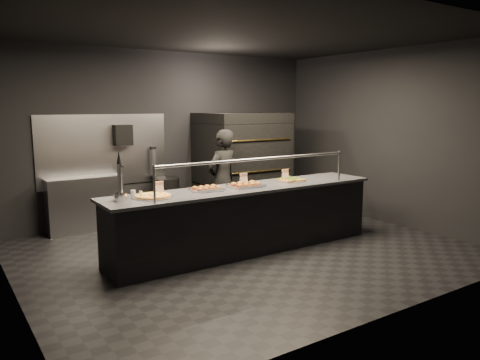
{
  "coord_description": "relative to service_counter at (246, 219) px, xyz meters",
  "views": [
    {
      "loc": [
        -3.63,
        -5.31,
        2.05
      ],
      "look_at": [
        0.03,
        0.2,
        0.99
      ],
      "focal_mm": 35.0,
      "sensor_mm": 36.0,
      "label": 1
    }
  ],
  "objects": [
    {
      "name": "towel_dispenser",
      "position": [
        -0.9,
        2.39,
        1.09
      ],
      "size": [
        0.3,
        0.2,
        0.35
      ],
      "primitive_type": "cube",
      "color": "black",
      "rests_on": "room"
    },
    {
      "name": "slider_tray_b",
      "position": [
        -0.0,
        0.0,
        0.48
      ],
      "size": [
        0.48,
        0.37,
        0.07
      ],
      "color": "silver",
      "rests_on": "service_counter"
    },
    {
      "name": "beer_tap",
      "position": [
        -1.79,
        0.04,
        0.63
      ],
      "size": [
        0.16,
        0.22,
        0.6
      ],
      "color": "silver",
      "rests_on": "service_counter"
    },
    {
      "name": "prep_shelf",
      "position": [
        -1.6,
        2.32,
        -0.01
      ],
      "size": [
        1.2,
        0.35,
        0.9
      ],
      "primitive_type": "cube",
      "color": "#99999E",
      "rests_on": "ground"
    },
    {
      "name": "room",
      "position": [
        -0.02,
        0.05,
        1.03
      ],
      "size": [
        6.04,
        6.0,
        3.0
      ],
      "color": "black",
      "rests_on": "ground"
    },
    {
      "name": "pizza_oven",
      "position": [
        1.2,
        1.9,
        0.5
      ],
      "size": [
        1.5,
        1.23,
        1.91
      ],
      "color": "black",
      "rests_on": "ground"
    },
    {
      "name": "tent_cards",
      "position": [
        -0.04,
        0.28,
        0.53
      ],
      "size": [
        2.24,
        0.04,
        0.15
      ],
      "color": "white",
      "rests_on": "service_counter"
    },
    {
      "name": "condiment_jar",
      "position": [
        -1.57,
        0.12,
        0.5
      ],
      "size": [
        0.15,
        0.06,
        0.1
      ],
      "color": "silver",
      "rests_on": "service_counter"
    },
    {
      "name": "trash_bin",
      "position": [
        -0.2,
        2.22,
        -0.08
      ],
      "size": [
        0.47,
        0.47,
        0.78
      ],
      "primitive_type": "cylinder",
      "color": "black",
      "rests_on": "ground"
    },
    {
      "name": "square_pizza",
      "position": [
        0.85,
        0.04,
        0.47
      ],
      "size": [
        0.42,
        0.42,
        0.05
      ],
      "color": "silver",
      "rests_on": "service_counter"
    },
    {
      "name": "service_counter",
      "position": [
        0.0,
        0.0,
        0.0
      ],
      "size": [
        4.1,
        0.78,
        1.37
      ],
      "color": "black",
      "rests_on": "ground"
    },
    {
      "name": "fire_extinguisher",
      "position": [
        -0.35,
        2.4,
        0.6
      ],
      "size": [
        0.14,
        0.14,
        0.51
      ],
      "color": "#B2B2B7",
      "rests_on": "room"
    },
    {
      "name": "slider_tray_a",
      "position": [
        -0.6,
        0.06,
        0.48
      ],
      "size": [
        0.49,
        0.43,
        0.07
      ],
      "color": "silver",
      "rests_on": "service_counter"
    },
    {
      "name": "worker",
      "position": [
        0.31,
        1.14,
        0.37
      ],
      "size": [
        0.7,
        0.56,
        1.66
      ],
      "primitive_type": "imported",
      "rotation": [
        0.0,
        0.0,
        3.43
      ],
      "color": "black",
      "rests_on": "ground"
    },
    {
      "name": "round_pizza",
      "position": [
        -1.38,
        0.03,
        0.47
      ],
      "size": [
        0.51,
        0.51,
        0.03
      ],
      "color": "silver",
      "rests_on": "service_counter"
    }
  ]
}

